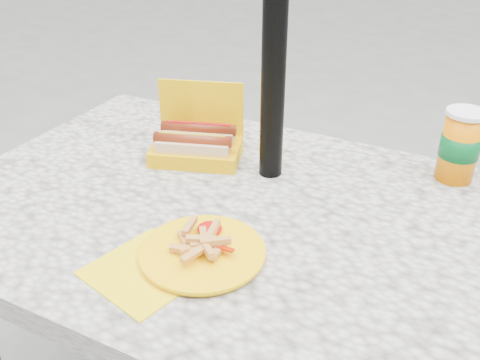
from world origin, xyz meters
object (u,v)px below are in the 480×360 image
at_px(hotdog_box, 197,143).
at_px(soda_cup, 460,146).
at_px(umbrella_pole, 275,11).
at_px(fries_plate, 198,252).

xyz_separation_m(hotdog_box, soda_cup, (0.55, 0.17, 0.04)).
xyz_separation_m(umbrella_pole, hotdog_box, (-0.18, -0.01, -0.31)).
xyz_separation_m(umbrella_pole, fries_plate, (0.01, -0.33, -0.34)).
bearing_deg(hotdog_box, fries_plate, -76.98).
relative_size(fries_plate, soda_cup, 1.83).
height_order(hotdog_box, fries_plate, hotdog_box).
distance_m(umbrella_pole, hotdog_box, 0.36).
bearing_deg(hotdog_box, umbrella_pole, -15.02).
relative_size(hotdog_box, fries_plate, 0.81).
bearing_deg(umbrella_pole, soda_cup, 23.76).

